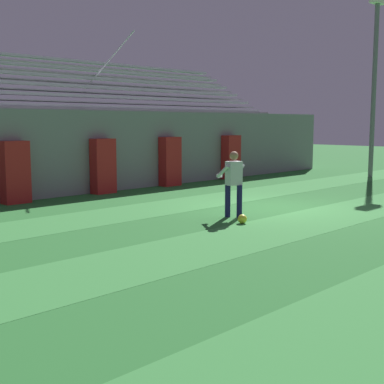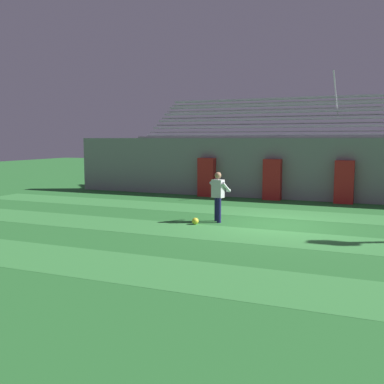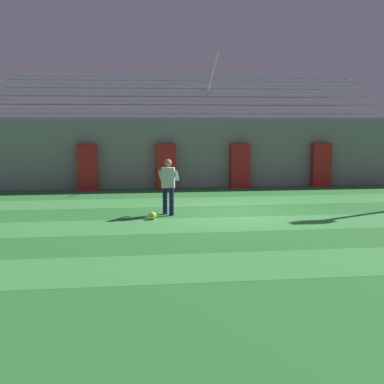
# 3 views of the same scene
# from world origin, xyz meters

# --- Properties ---
(ground_plane) EXTENTS (80.00, 80.00, 0.00)m
(ground_plane) POSITION_xyz_m (0.00, 0.00, 0.00)
(ground_plane) COLOR #286B2D
(turf_stripe_mid) EXTENTS (28.00, 2.07, 0.01)m
(turf_stripe_mid) POSITION_xyz_m (0.00, -1.87, 0.00)
(turf_stripe_mid) COLOR #38843D
(turf_stripe_mid) RESTS_ON ground
(turf_stripe_far) EXTENTS (28.00, 2.07, 0.01)m
(turf_stripe_far) POSITION_xyz_m (0.00, 2.26, 0.00)
(turf_stripe_far) COLOR #38843D
(turf_stripe_far) RESTS_ON ground
(back_wall) EXTENTS (24.00, 0.60, 2.80)m
(back_wall) POSITION_xyz_m (0.00, 6.50, 1.40)
(back_wall) COLOR gray
(back_wall) RESTS_ON ground
(padding_pillar_gate_left) EXTENTS (0.80, 0.44, 1.85)m
(padding_pillar_gate_left) POSITION_xyz_m (-1.55, 5.95, 0.93)
(padding_pillar_gate_left) COLOR #B21E1E
(padding_pillar_gate_left) RESTS_ON ground
(padding_pillar_gate_right) EXTENTS (0.80, 0.44, 1.85)m
(padding_pillar_gate_right) POSITION_xyz_m (1.55, 5.95, 0.93)
(padding_pillar_gate_right) COLOR #B21E1E
(padding_pillar_gate_right) RESTS_ON ground
(padding_pillar_far_left) EXTENTS (0.80, 0.44, 1.85)m
(padding_pillar_far_left) POSITION_xyz_m (-4.74, 5.95, 0.93)
(padding_pillar_far_left) COLOR #B21E1E
(padding_pillar_far_left) RESTS_ON ground
(padding_pillar_far_right) EXTENTS (0.80, 0.44, 1.85)m
(padding_pillar_far_right) POSITION_xyz_m (5.12, 5.95, 0.93)
(padding_pillar_far_right) COLOR #B21E1E
(padding_pillar_far_right) RESTS_ON ground
(bleacher_stand) EXTENTS (18.00, 4.75, 5.83)m
(bleacher_stand) POSITION_xyz_m (0.00, 9.19, 1.51)
(bleacher_stand) COLOR gray
(bleacher_stand) RESTS_ON ground
(floodlight_pole) EXTENTS (0.90, 0.36, 7.84)m
(floodlight_pole) POSITION_xyz_m (10.00, 2.03, 4.97)
(floodlight_pole) COLOR slate
(floodlight_pole) RESTS_ON ground
(goalkeeper) EXTENTS (0.66, 0.65, 1.67)m
(goalkeeper) POSITION_xyz_m (-2.01, -0.17, 0.95)
(goalkeeper) COLOR #19194C
(goalkeeper) RESTS_ON ground
(soccer_ball) EXTENTS (0.22, 0.22, 0.22)m
(soccer_ball) POSITION_xyz_m (-2.54, -0.90, 0.11)
(soccer_ball) COLOR yellow
(soccer_ball) RESTS_ON ground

